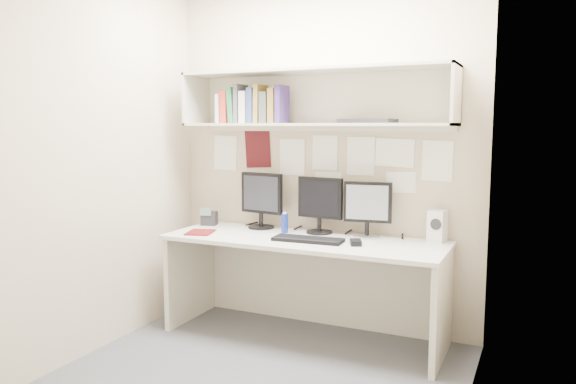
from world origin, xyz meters
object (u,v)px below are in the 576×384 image
at_px(monitor_center, 320,202).
at_px(monitor_left, 262,198).
at_px(desk, 304,288).
at_px(desk_phone, 209,218).
at_px(maroon_notebook, 200,232).
at_px(monitor_right, 368,206).
at_px(speaker, 437,226).
at_px(keyboard, 308,240).

bearing_deg(monitor_center, monitor_left, -173.87).
bearing_deg(desk, desk_phone, 169.99).
height_order(monitor_left, maroon_notebook, monitor_left).
bearing_deg(monitor_right, maroon_notebook, -170.16).
xyz_separation_m(monitor_right, speaker, (0.48, 0.03, -0.11)).
bearing_deg(desk_phone, maroon_notebook, -85.03).
bearing_deg(maroon_notebook, keyboard, -11.04).
distance_m(desk, monitor_right, 0.74).
height_order(monitor_right, maroon_notebook, monitor_right).
height_order(monitor_center, desk_phone, monitor_center).
height_order(speaker, desk_phone, speaker).
bearing_deg(desk, monitor_right, 29.06).
height_order(monitor_left, speaker, monitor_left).
bearing_deg(monitor_right, speaker, -4.29).
bearing_deg(monitor_left, desk, -16.89).
distance_m(monitor_right, speaker, 0.50).
relative_size(monitor_right, maroon_notebook, 1.81).
xyz_separation_m(desk, desk_phone, (-0.90, 0.16, 0.42)).
relative_size(maroon_notebook, desk_phone, 1.52).
xyz_separation_m(desk, maroon_notebook, (-0.77, -0.16, 0.37)).
bearing_deg(desk, monitor_left, 154.23).
distance_m(keyboard, desk_phone, 1.00).
relative_size(desk, desk_phone, 13.89).
height_order(monitor_center, maroon_notebook, monitor_center).
distance_m(speaker, desk_phone, 1.78).
height_order(monitor_center, keyboard, monitor_center).
distance_m(monitor_center, maroon_notebook, 0.92).
distance_m(maroon_notebook, desk_phone, 0.35).
distance_m(monitor_right, desk_phone, 1.30).
xyz_separation_m(maroon_notebook, desk_phone, (-0.13, 0.32, 0.05)).
bearing_deg(maroon_notebook, monitor_right, 2.61).
bearing_deg(monitor_right, monitor_center, 171.80).
relative_size(monitor_left, monitor_center, 1.04).
relative_size(monitor_left, desk_phone, 2.97).
bearing_deg(keyboard, desk, 122.49).
bearing_deg(maroon_notebook, monitor_left, 34.75).
distance_m(desk, maroon_notebook, 0.87).
bearing_deg(speaker, monitor_center, -167.47).
bearing_deg(keyboard, maroon_notebook, -178.77).
bearing_deg(monitor_right, desk, -159.15).
xyz_separation_m(monitor_center, keyboard, (0.04, -0.32, -0.22)).
height_order(monitor_left, monitor_right, monitor_left).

